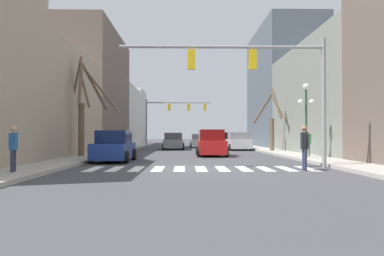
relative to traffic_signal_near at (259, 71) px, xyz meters
name	(u,v)px	position (x,y,z in m)	size (l,w,h in m)	color
ground_plane	(201,169)	(-2.52, -0.25, -4.19)	(240.00, 240.00, 0.00)	#424247
sidewalk_left	(42,167)	(-9.17, -0.25, -4.12)	(2.12, 90.00, 0.15)	#ADA89E
sidewalk_right	(357,167)	(4.13, -0.25, -4.12)	(2.12, 90.00, 0.15)	#ADA89E
building_row_left	(90,103)	(-13.22, 23.40, 0.58)	(6.00, 58.10, 12.15)	tan
building_row_right	(316,88)	(8.19, 16.05, 1.30)	(6.00, 40.50, 13.62)	#66564C
crosswalk_stripes	(201,169)	(-2.52, -0.25, -4.19)	(9.45, 2.60, 0.01)	white
traffic_signal_near	(259,71)	(0.00, 0.00, 0.00)	(8.92, 0.28, 5.63)	gray
traffic_signal_far	(172,111)	(-4.81, 29.08, 0.13)	(7.94, 0.28, 5.76)	gray
street_lamp_right_corner	(306,105)	(3.62, 4.83, -1.08)	(0.95, 0.36, 4.18)	#1E4C2D
car_driving_away_lane	(211,144)	(-1.40, 9.51, -3.37)	(2.01, 4.64, 1.79)	red
car_parked_right_far	(174,142)	(-4.35, 21.35, -3.42)	(2.13, 4.17, 1.66)	gray
car_driving_toward_lane	(199,141)	(-1.58, 26.40, -3.47)	(2.08, 4.35, 1.53)	gray
car_parked_left_mid	(238,142)	(1.87, 19.49, -3.41)	(2.16, 4.64, 1.67)	silver
car_parked_right_near	(114,147)	(-7.00, 4.15, -3.42)	(1.97, 4.41, 1.66)	navy
car_parked_left_far	(223,140)	(1.90, 33.67, -3.37)	(2.11, 4.43, 1.79)	black
pedestrian_on_left_sidewalk	(304,144)	(1.61, -1.12, -3.12)	(0.28, 0.78, 1.81)	#282D47
pedestrian_crossing_street	(308,141)	(4.19, 6.32, -3.11)	(0.36, 0.65, 1.58)	#4C4C51
pedestrian_on_right_sidewalk	(115,139)	(-8.83, 13.94, -3.08)	(0.66, 0.39, 1.63)	#282D47
pedestrian_waiting_at_curb	(13,145)	(-9.12, -3.01, -3.10)	(0.27, 0.69, 1.59)	#282D47
street_tree_left_near	(84,108)	(-9.43, 7.20, -1.12)	(3.23, 3.38, 6.21)	brown
street_tree_right_near	(272,123)	(3.94, 14.62, -1.75)	(2.19, 2.29, 5.15)	brown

